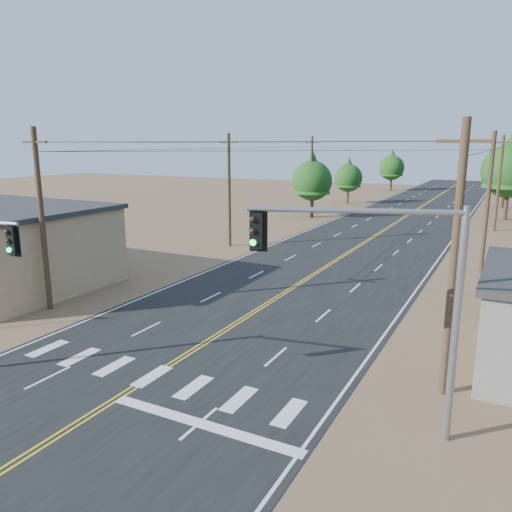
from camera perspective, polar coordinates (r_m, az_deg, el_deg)
The scene contains 13 objects.
road at distance 39.46m, azimuth 8.74°, elevation -0.76°, with size 15.00×200.00×0.02m, color black.
utility_pole_left_near at distance 29.50m, azimuth -23.28°, elevation 3.90°, with size 1.80×0.30×10.00m.
utility_pole_left_mid at distance 44.79m, azimuth -3.09°, elevation 7.60°, with size 1.80×0.30×10.00m.
utility_pole_left_far at distance 62.79m, azimuth 6.33°, elevation 9.01°, with size 1.80×0.30×10.00m.
utility_pole_right_near at distance 18.92m, azimuth 21.71°, elevation -0.42°, with size 1.80×0.30×10.00m.
utility_pole_right_mid at distance 38.65m, azimuth 24.96°, elevation 5.61°, with size 1.80×0.30×10.00m.
utility_pole_right_far at distance 58.57m, azimuth 26.02°, elevation 7.55°, with size 1.80×0.30×10.00m.
signal_mast_right at distance 15.50m, azimuth 15.52°, elevation -3.06°, with size 6.13×2.34×7.40m.
tree_left_near at distance 63.33m, azimuth 6.45°, elevation 9.00°, with size 4.98×4.98×8.29m.
tree_left_mid at distance 78.94m, azimuth 10.52°, elevation 9.08°, with size 4.27×4.27×7.12m.
tree_left_far at distance 102.85m, azimuth 15.26°, elevation 9.98°, with size 4.85×4.85×8.08m.
tree_right_near at distance 67.64m, azimuth 27.07°, elevation 9.26°, with size 6.49×6.49×10.82m.
tree_right_mid at distance 80.64m, azimuth 26.57°, elevation 8.10°, with size 4.37×4.37×7.29m.
Camera 1 is at (12.20, -6.41, 9.13)m, focal length 35.00 mm.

